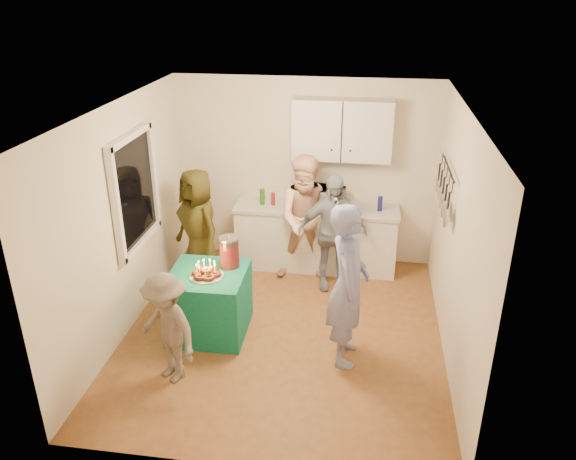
# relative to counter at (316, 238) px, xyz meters

# --- Properties ---
(floor) EXTENTS (4.00, 4.00, 0.00)m
(floor) POSITION_rel_counter_xyz_m (-0.20, -1.70, -0.43)
(floor) COLOR brown
(floor) RESTS_ON ground
(ceiling) EXTENTS (4.00, 4.00, 0.00)m
(ceiling) POSITION_rel_counter_xyz_m (-0.20, -1.70, 2.17)
(ceiling) COLOR white
(ceiling) RESTS_ON floor
(back_wall) EXTENTS (3.60, 3.60, 0.00)m
(back_wall) POSITION_rel_counter_xyz_m (-0.20, 0.30, 0.87)
(back_wall) COLOR silver
(back_wall) RESTS_ON floor
(left_wall) EXTENTS (4.00, 4.00, 0.00)m
(left_wall) POSITION_rel_counter_xyz_m (-2.00, -1.70, 0.87)
(left_wall) COLOR silver
(left_wall) RESTS_ON floor
(right_wall) EXTENTS (4.00, 4.00, 0.00)m
(right_wall) POSITION_rel_counter_xyz_m (1.60, -1.70, 0.87)
(right_wall) COLOR silver
(right_wall) RESTS_ON floor
(window_night) EXTENTS (0.04, 1.00, 1.20)m
(window_night) POSITION_rel_counter_xyz_m (-1.97, -1.40, 1.12)
(window_night) COLOR black
(window_night) RESTS_ON left_wall
(counter) EXTENTS (2.20, 0.58, 0.86)m
(counter) POSITION_rel_counter_xyz_m (0.00, 0.00, 0.00)
(counter) COLOR white
(counter) RESTS_ON floor
(countertop) EXTENTS (2.24, 0.62, 0.05)m
(countertop) POSITION_rel_counter_xyz_m (0.00, -0.00, 0.46)
(countertop) COLOR beige
(countertop) RESTS_ON counter
(upper_cabinet) EXTENTS (1.30, 0.30, 0.80)m
(upper_cabinet) POSITION_rel_counter_xyz_m (0.30, 0.15, 1.52)
(upper_cabinet) COLOR white
(upper_cabinet) RESTS_ON back_wall
(pot_rack) EXTENTS (0.12, 1.00, 0.60)m
(pot_rack) POSITION_rel_counter_xyz_m (1.52, -1.00, 1.17)
(pot_rack) COLOR black
(pot_rack) RESTS_ON right_wall
(microwave) EXTENTS (0.57, 0.45, 0.28)m
(microwave) POSITION_rel_counter_xyz_m (0.11, 0.00, 0.62)
(microwave) COLOR white
(microwave) RESTS_ON countertop
(party_table) EXTENTS (0.86, 0.86, 0.76)m
(party_table) POSITION_rel_counter_xyz_m (-1.05, -1.78, -0.05)
(party_table) COLOR #117356
(party_table) RESTS_ON floor
(donut_cake) EXTENTS (0.38, 0.38, 0.18)m
(donut_cake) POSITION_rel_counter_xyz_m (-1.03, -1.86, 0.42)
(donut_cake) COLOR #381C0C
(donut_cake) RESTS_ON party_table
(punch_jar) EXTENTS (0.22, 0.22, 0.34)m
(punch_jar) POSITION_rel_counter_xyz_m (-0.84, -1.58, 0.50)
(punch_jar) COLOR red
(punch_jar) RESTS_ON party_table
(man_birthday) EXTENTS (0.46, 0.67, 1.78)m
(man_birthday) POSITION_rel_counter_xyz_m (0.52, -2.06, 0.46)
(man_birthday) COLOR #878EC5
(man_birthday) RESTS_ON floor
(woman_back_left) EXTENTS (0.91, 0.87, 1.57)m
(woman_back_left) POSITION_rel_counter_xyz_m (-1.49, -0.62, 0.36)
(woman_back_left) COLOR brown
(woman_back_left) RESTS_ON floor
(woman_back_center) EXTENTS (0.90, 0.74, 1.73)m
(woman_back_center) POSITION_rel_counter_xyz_m (-0.08, -0.34, 0.43)
(woman_back_center) COLOR #F59E80
(woman_back_center) RESTS_ON floor
(woman_back_right) EXTENTS (0.97, 0.57, 1.56)m
(woman_back_right) POSITION_rel_counter_xyz_m (0.25, -0.54, 0.35)
(woman_back_right) COLOR #102136
(woman_back_right) RESTS_ON floor
(child_near_left) EXTENTS (0.89, 0.80, 1.20)m
(child_near_left) POSITION_rel_counter_xyz_m (-1.22, -2.66, 0.17)
(child_near_left) COLOR #60544D
(child_near_left) RESTS_ON floor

